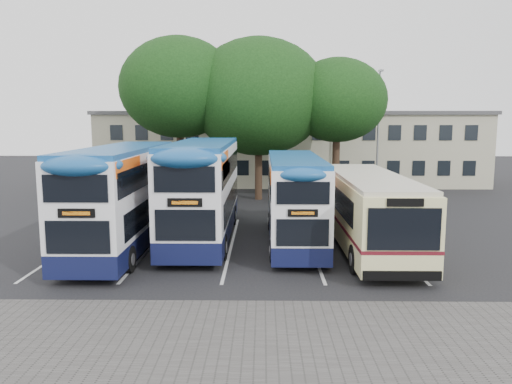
{
  "coord_description": "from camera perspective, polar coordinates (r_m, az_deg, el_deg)",
  "views": [
    {
      "loc": [
        -2.35,
        -16.62,
        5.51
      ],
      "look_at": [
        -2.67,
        5.0,
        2.37
      ],
      "focal_mm": 35.0,
      "sensor_mm": 36.0,
      "label": 1
    }
  ],
  "objects": [
    {
      "name": "bus_single",
      "position": [
        21.96,
        12.73,
        -1.64
      ],
      "size": [
        2.73,
        10.72,
        3.2
      ],
      "color": "#F8F1A5",
      "rests_on": "ground"
    },
    {
      "name": "bus_dd_mid",
      "position": [
        23.13,
        -6.04,
        0.71
      ],
      "size": [
        2.63,
        10.83,
        4.51
      ],
      "color": "#10153C",
      "rests_on": "ground"
    },
    {
      "name": "tree_left",
      "position": [
        34.68,
        -8.79,
        11.7
      ],
      "size": [
        7.97,
        7.97,
        11.05
      ],
      "color": "black",
      "rests_on": "ground"
    },
    {
      "name": "lamp_post",
      "position": [
        37.54,
        13.8,
        7.38
      ],
      "size": [
        0.25,
        1.05,
        9.06
      ],
      "color": "gray",
      "rests_on": "ground"
    },
    {
      "name": "tree_mid",
      "position": [
        34.46,
        0.3,
        10.8
      ],
      "size": [
        9.35,
        9.35,
        11.02
      ],
      "color": "black",
      "rests_on": "ground"
    },
    {
      "name": "tree_right",
      "position": [
        34.28,
        9.27,
        10.29
      ],
      "size": [
        6.61,
        6.61,
        9.62
      ],
      "color": "black",
      "rests_on": "ground"
    },
    {
      "name": "depot_building",
      "position": [
        43.74,
        3.93,
        5.16
      ],
      "size": [
        32.4,
        8.4,
        6.2
      ],
      "color": "beige",
      "rests_on": "ground"
    },
    {
      "name": "bus_dd_right",
      "position": [
        22.27,
        4.42,
        -0.44
      ],
      "size": [
        2.27,
        9.37,
        3.9
      ],
      "color": "#10153C",
      "rests_on": "ground"
    },
    {
      "name": "ground",
      "position": [
        17.67,
        8.57,
        -10.0
      ],
      "size": [
        120.0,
        120.0,
        0.0
      ],
      "primitive_type": "plane",
      "color": "black",
      "rests_on": "ground"
    },
    {
      "name": "paving_strip",
      "position": [
        12.87,
        2.43,
        -17.08
      ],
      "size": [
        40.0,
        6.0,
        0.01
      ],
      "primitive_type": "cube",
      "color": "#595654",
      "rests_on": "ground"
    },
    {
      "name": "bus_dd_left",
      "position": [
        22.0,
        -14.99,
        -0.11
      ],
      "size": [
        2.55,
        10.51,
        4.38
      ],
      "color": "#10153C",
      "rests_on": "ground"
    },
    {
      "name": "bay_lines",
      "position": [
        22.36,
        -2.8,
        -6.0
      ],
      "size": [
        14.12,
        11.0,
        0.01
      ],
      "color": "silver",
      "rests_on": "ground"
    }
  ]
}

